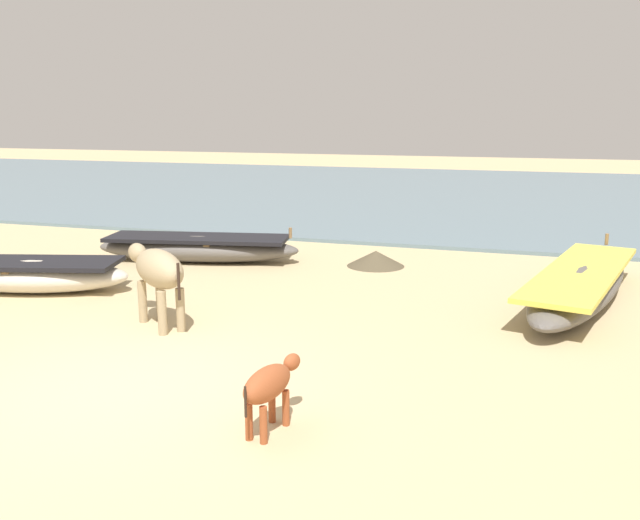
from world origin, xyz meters
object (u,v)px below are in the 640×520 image
(fishing_boat_3, at_px, (581,284))
(cow_adult_dun, at_px, (158,271))
(fishing_boat_1, at_px, (198,248))
(fishing_boat_2, at_px, (33,275))
(calf_near_rust, at_px, (269,385))

(fishing_boat_3, height_order, cow_adult_dun, cow_adult_dun)
(fishing_boat_1, height_order, fishing_boat_2, fishing_boat_2)
(fishing_boat_1, bearing_deg, fishing_boat_3, -17.80)
(fishing_boat_3, distance_m, calf_near_rust, 6.06)
(fishing_boat_2, height_order, calf_near_rust, fishing_boat_2)
(calf_near_rust, bearing_deg, fishing_boat_2, 66.79)
(fishing_boat_1, bearing_deg, cow_adult_dun, -80.23)
(cow_adult_dun, bearing_deg, fishing_boat_2, 18.13)
(fishing_boat_2, height_order, fishing_boat_3, same)
(fishing_boat_3, xyz_separation_m, calf_near_rust, (-2.82, -5.36, 0.16))
(fishing_boat_3, relative_size, calf_near_rust, 5.40)
(fishing_boat_2, distance_m, calf_near_rust, 6.34)
(fishing_boat_2, bearing_deg, fishing_boat_1, -132.26)
(fishing_boat_1, bearing_deg, fishing_boat_2, -127.63)
(cow_adult_dun, relative_size, calf_near_rust, 1.54)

